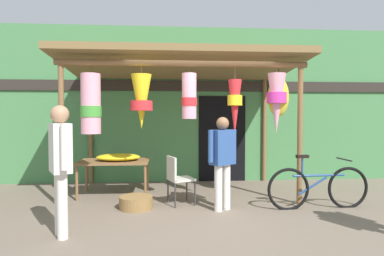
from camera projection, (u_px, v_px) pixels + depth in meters
The scene contains 10 objects.
ground_plane at pixel (201, 206), 5.64m from camera, with size 30.00×30.00×0.00m, color #756656.
shop_facade at pixel (191, 105), 7.81m from camera, with size 12.69×0.29×3.59m.
market_stall_canopy at pixel (184, 77), 6.30m from camera, with size 4.52×2.58×2.70m.
display_table at pixel (114, 164), 6.37m from camera, with size 1.33×0.82×0.68m.
flower_heap_on_table at pixel (119, 157), 6.35m from camera, with size 0.84×0.59×0.13m.
folding_chair at pixel (177, 176), 5.70m from camera, with size 0.51×0.51×0.84m.
wicker_basket_by_table at pixel (136, 202), 5.47m from camera, with size 0.55×0.55×0.20m, color olive.
parked_bicycle at pixel (318, 188), 5.47m from camera, with size 1.75×0.44×0.92m.
vendor_in_orange at pixel (60, 159), 4.16m from camera, with size 0.38×0.54×1.67m.
customer_foreground at pixel (222, 156), 5.35m from camera, with size 0.51×0.40×1.52m.
Camera 1 is at (-0.59, -5.56, 1.53)m, focal length 30.94 mm.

